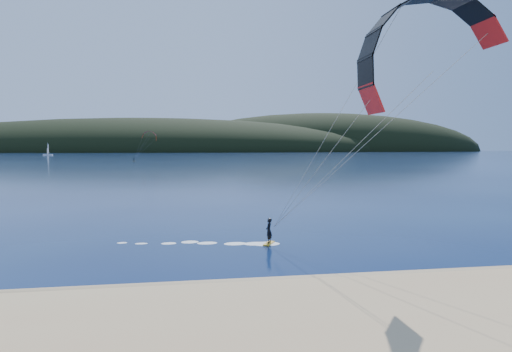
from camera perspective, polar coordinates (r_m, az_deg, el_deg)
The scene contains 6 objects.
ground at distance 17.16m, azimuth -10.90°, elevation -19.31°, with size 1800.00×1800.00×0.00m, color #08153D.
wet_sand at distance 21.36m, azimuth -10.53°, elevation -14.47°, with size 220.00×2.50×0.10m.
headland at distance 761.11m, azimuth -9.17°, elevation 3.15°, with size 1200.00×310.00×140.00m.
kitesurfer_near at distance 26.52m, azimuth 21.17°, elevation 11.90°, with size 23.09×10.00×15.70m.
kitesurfer_far at distance 219.32m, azimuth -13.79°, elevation 4.77°, with size 12.51×7.75×14.48m.
sailboat at distance 427.21m, azimuth -25.52°, elevation 2.55°, with size 8.00×5.18×11.45m.
Camera 1 is at (0.55, -15.79, 6.69)m, focal length 30.65 mm.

